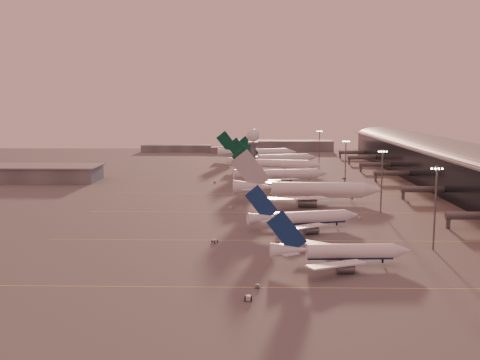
{
  "coord_description": "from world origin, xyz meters",
  "views": [
    {
      "loc": [
        4.17,
        -162.41,
        43.68
      ],
      "look_at": [
        -0.81,
        80.37,
        9.23
      ],
      "focal_mm": 42.0,
      "sensor_mm": 36.0,
      "label": 1
    }
  ],
  "objects": [
    {
      "name": "ground",
      "position": [
        0.0,
        0.0,
        0.0
      ],
      "size": [
        700.0,
        700.0,
        0.0
      ],
      "primitive_type": "plane",
      "color": "#5A5757",
      "rests_on": "ground"
    },
    {
      "name": "mast_c",
      "position": [
        50.0,
        110.0,
        13.74
      ],
      "size": [
        3.6,
        0.56,
        25.0
      ],
      "color": "#595C61",
      "rests_on": "ground"
    },
    {
      "name": "gsv_catering_b",
      "position": [
        71.93,
        78.25,
        2.33
      ],
      "size": [
        6.09,
        3.66,
        4.66
      ],
      "color": "silver",
      "rests_on": "ground"
    },
    {
      "name": "hangar",
      "position": [
        -120.0,
        140.0,
        4.32
      ],
      "size": [
        82.0,
        27.0,
        8.5
      ],
      "color": "#5C5F63",
      "rests_on": "ground"
    },
    {
      "name": "gsv_truck_b",
      "position": [
        44.64,
        42.21,
        1.07
      ],
      "size": [
        5.41,
        2.63,
        2.09
      ],
      "color": "silver",
      "rests_on": "ground"
    },
    {
      "name": "greentail_b",
      "position": [
        17.95,
        178.91,
        3.75
      ],
      "size": [
        57.73,
        46.16,
        21.22
      ],
      "color": "white",
      "rests_on": "ground"
    },
    {
      "name": "widebody_white",
      "position": [
        28.54,
        77.99,
        3.97
      ],
      "size": [
        65.2,
        52.17,
        22.92
      ],
      "color": "white",
      "rests_on": "ground"
    },
    {
      "name": "taxiway_markings",
      "position": [
        30.0,
        56.0,
        0.01
      ],
      "size": [
        180.0,
        185.25,
        0.02
      ],
      "color": "#F1EC55",
      "rests_on": "ground"
    },
    {
      "name": "gsv_tug_near",
      "position": [
        3.54,
        -43.9,
        0.55
      ],
      "size": [
        2.29,
        3.76,
        1.07
      ],
      "color": "silver",
      "rests_on": "ground"
    },
    {
      "name": "gsv_tug_hangar",
      "position": [
        56.23,
        149.98,
        0.5
      ],
      "size": [
        3.92,
        3.11,
        0.98
      ],
      "color": "slate",
      "rests_on": "ground"
    },
    {
      "name": "narrowbody_near",
      "position": [
        27.96,
        -16.41,
        3.06
      ],
      "size": [
        38.73,
        30.87,
        15.13
      ],
      "color": "white",
      "rests_on": "ground"
    },
    {
      "name": "greentail_a",
      "position": [
        20.28,
        135.26,
        3.38
      ],
      "size": [
        52.13,
        41.69,
        19.15
      ],
      "color": "white",
      "rests_on": "ground"
    },
    {
      "name": "mast_d",
      "position": [
        48.0,
        200.0,
        13.74
      ],
      "size": [
        3.6,
        0.56,
        25.0
      ],
      "color": "#595C61",
      "rests_on": "ground"
    },
    {
      "name": "greentail_d",
      "position": [
        8.59,
        253.35,
        3.85
      ],
      "size": [
        59.57,
        47.72,
        21.79
      ],
      "color": "white",
      "rests_on": "ground"
    },
    {
      "name": "mast_a",
      "position": [
        58.0,
        0.0,
        13.74
      ],
      "size": [
        3.6,
        0.56,
        25.0
      ],
      "color": "#595C61",
      "rests_on": "ground"
    },
    {
      "name": "distant_horizon",
      "position": [
        2.62,
        325.14,
        3.89
      ],
      "size": [
        165.0,
        37.5,
        9.0
      ],
      "color": "#5C5F63",
      "rests_on": "ground"
    },
    {
      "name": "narrowbody_mid",
      "position": [
        22.19,
        26.25,
        3.23
      ],
      "size": [
        40.03,
        31.54,
        15.94
      ],
      "color": "white",
      "rests_on": "ground"
    },
    {
      "name": "gsv_tug_far",
      "position": [
        13.84,
        95.25,
        0.45
      ],
      "size": [
        2.67,
        3.44,
        0.86
      ],
      "color": "gold",
      "rests_on": "ground"
    },
    {
      "name": "gsv_truck_a",
      "position": [
        5.99,
        -35.58,
        0.97
      ],
      "size": [
        4.79,
        2.0,
        1.89
      ],
      "color": "slate",
      "rests_on": "ground"
    },
    {
      "name": "mast_b",
      "position": [
        55.0,
        55.0,
        13.74
      ],
      "size": [
        3.6,
        0.56,
        25.0
      ],
      "color": "#595C61",
      "rests_on": "ground"
    },
    {
      "name": "gsv_truck_d",
      "position": [
        -15.46,
        134.39,
        1.01
      ],
      "size": [
        3.07,
        5.21,
        1.98
      ],
      "color": "slate",
      "rests_on": "ground"
    },
    {
      "name": "terminal",
      "position": [
        107.88,
        110.09,
        10.52
      ],
      "size": [
        57.0,
        362.0,
        23.04
      ],
      "color": "black",
      "rests_on": "ground"
    },
    {
      "name": "greentail_c",
      "position": [
        22.09,
        215.26,
        3.63
      ],
      "size": [
        55.25,
        44.02,
        20.57
      ],
      "color": "white",
      "rests_on": "ground"
    },
    {
      "name": "gsv_tug_mid",
      "position": [
        -7.11,
        6.71,
        0.52
      ],
      "size": [
        3.89,
        4.1,
        1.02
      ],
      "color": "silver",
      "rests_on": "ground"
    },
    {
      "name": "radar_tower",
      "position": [
        5.0,
        120.0,
        20.95
      ],
      "size": [
        6.4,
        6.4,
        31.1
      ],
      "color": "#595C61",
      "rests_on": "ground"
    },
    {
      "name": "gsv_truck_c",
      "position": [
        -3.99,
        62.28,
        1.0
      ],
      "size": [
        4.75,
        4.59,
        1.96
      ],
      "color": "silver",
      "rests_on": "ground"
    }
  ]
}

